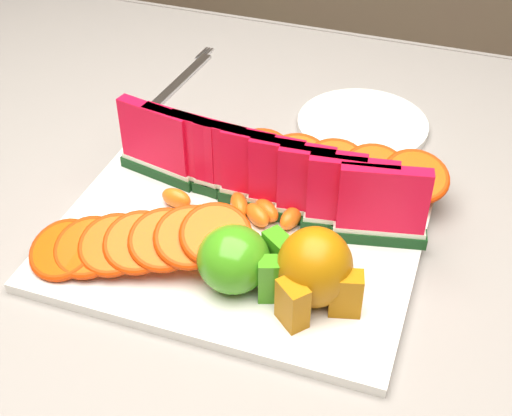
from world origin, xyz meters
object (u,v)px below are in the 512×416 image
at_px(side_plate, 363,124).
at_px(platter, 236,240).
at_px(fork, 184,77).
at_px(pear_cluster, 315,271).
at_px(apple_cluster, 241,260).

bearing_deg(side_plate, platter, -106.14).
relative_size(platter, side_plate, 1.77).
xyz_separation_m(side_plate, fork, (-0.29, 0.05, -0.00)).
height_order(platter, side_plate, platter).
xyz_separation_m(platter, fork, (-0.21, 0.33, -0.00)).
distance_m(side_plate, fork, 0.29).
bearing_deg(fork, pear_cluster, -51.13).
bearing_deg(fork, side_plate, -8.91).
xyz_separation_m(apple_cluster, side_plate, (0.05, 0.35, -0.04)).
bearing_deg(side_plate, pear_cluster, -85.74).
xyz_separation_m(pear_cluster, side_plate, (-0.03, 0.34, -0.05)).
bearing_deg(pear_cluster, platter, 149.76).
bearing_deg(platter, side_plate, 73.86).
bearing_deg(fork, apple_cluster, -58.87).
distance_m(platter, apple_cluster, 0.08).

